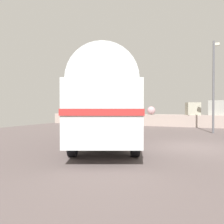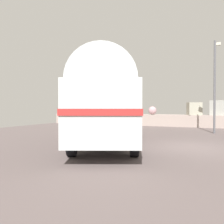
% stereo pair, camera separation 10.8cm
% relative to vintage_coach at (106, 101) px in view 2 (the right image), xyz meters
% --- Properties ---
extents(ground, '(32.00, 26.00, 0.02)m').
position_rel_vintage_coach_xyz_m(ground, '(3.66, 0.92, -2.04)').
color(ground, '#5B4E4D').
extents(breakwater, '(31.36, 2.15, 2.44)m').
position_rel_vintage_coach_xyz_m(breakwater, '(3.64, 12.70, -1.29)').
color(breakwater, '#A6958B').
rests_on(breakwater, ground).
extents(vintage_coach, '(5.65, 8.82, 3.70)m').
position_rel_vintage_coach_xyz_m(vintage_coach, '(0.00, 0.00, 0.00)').
color(vintage_coach, black).
rests_on(vintage_coach, ground).
extents(lamp_post, '(0.44, 0.81, 6.29)m').
position_rel_vintage_coach_xyz_m(lamp_post, '(4.56, 7.58, 1.50)').
color(lamp_post, '#5B5B60').
rests_on(lamp_post, ground).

